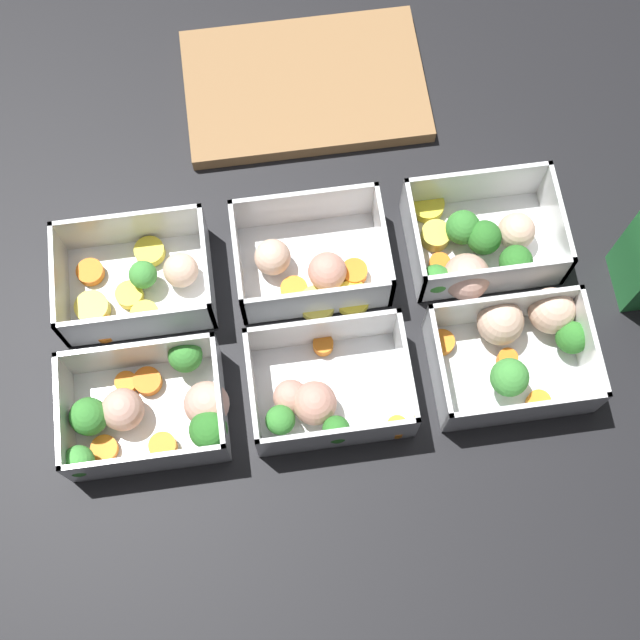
% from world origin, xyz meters
% --- Properties ---
extents(ground_plane, '(4.00, 4.00, 0.00)m').
position_xyz_m(ground_plane, '(0.00, 0.00, 0.00)').
color(ground_plane, black).
extents(container_near_left, '(0.18, 0.13, 0.06)m').
position_xyz_m(container_near_left, '(-0.18, -0.07, 0.03)').
color(container_near_left, white).
rests_on(container_near_left, ground_plane).
extents(container_near_center, '(0.16, 0.13, 0.06)m').
position_xyz_m(container_near_center, '(-0.01, -0.08, 0.02)').
color(container_near_center, white).
rests_on(container_near_center, ground_plane).
extents(container_near_right, '(0.17, 0.14, 0.06)m').
position_xyz_m(container_near_right, '(0.20, -0.06, 0.03)').
color(container_near_right, white).
rests_on(container_near_right, ground_plane).
extents(container_far_left, '(0.16, 0.12, 0.06)m').
position_xyz_m(container_far_left, '(-0.19, 0.07, 0.02)').
color(container_far_left, white).
rests_on(container_far_left, ground_plane).
extents(container_far_center, '(0.16, 0.14, 0.06)m').
position_xyz_m(container_far_center, '(-0.00, 0.06, 0.02)').
color(container_far_center, white).
rests_on(container_far_center, ground_plane).
extents(container_far_right, '(0.16, 0.15, 0.06)m').
position_xyz_m(container_far_right, '(0.18, 0.06, 0.03)').
color(container_far_right, white).
rests_on(container_far_right, ground_plane).
extents(cutting_board, '(0.28, 0.18, 0.02)m').
position_xyz_m(cutting_board, '(0.02, 0.30, 0.01)').
color(cutting_board, olive).
rests_on(cutting_board, ground_plane).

